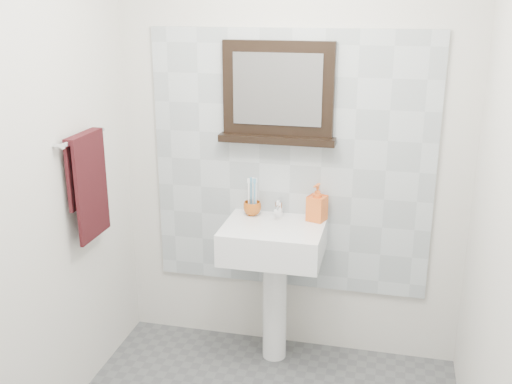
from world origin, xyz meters
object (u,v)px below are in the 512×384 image
Objects in this scene: toothbrush_cup at (252,208)px; hand_towel at (88,178)px; pedestal_sink at (274,255)px; framed_mirror at (278,95)px; soap_dispenser at (317,202)px.

toothbrush_cup is 0.19× the size of hand_towel.
pedestal_sink is 0.89m from framed_mirror.
pedestal_sink is 0.38m from soap_dispenser.
soap_dispenser is 0.39× the size of hand_towel.
soap_dispenser is at bearing 24.19° from hand_towel.
pedestal_sink is 1.47× the size of framed_mirror.
hand_towel reaches higher than toothbrush_cup.
framed_mirror is at bearing 25.10° from toothbrush_cup.
pedestal_sink is 1.09m from hand_towel.
pedestal_sink is 1.75× the size of hand_towel.
soap_dispenser is 0.33× the size of framed_mirror.
soap_dispenser is at bearing 29.28° from pedestal_sink.
toothbrush_cup is 0.38m from soap_dispenser.
soap_dispenser is 0.63m from framed_mirror.
framed_mirror is 1.10m from hand_towel.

